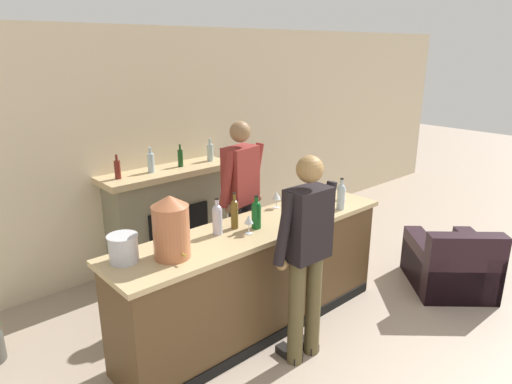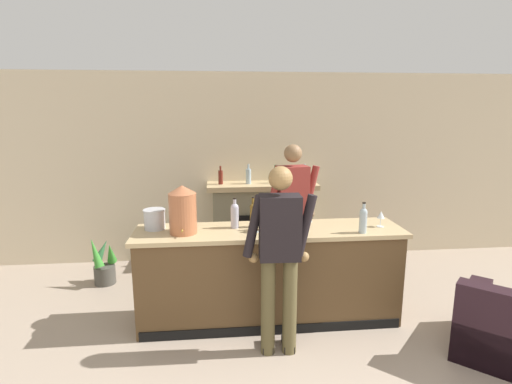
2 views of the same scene
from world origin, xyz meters
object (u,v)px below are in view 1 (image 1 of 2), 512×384
object	(u,v)px
armchair_black	(451,267)
wine_bottle_merlot_tall	(256,213)
wine_glass_by_dispenser	(249,220)
person_bartender	(241,200)
wine_bottle_cabernet_heavy	(234,213)
wine_bottle_rose_blush	(341,195)
copper_dispenser	(171,227)
fireplace_stone	(169,217)
wine_glass_near_bucket	(276,196)
wine_glass_front_right	(343,188)
wine_bottle_riesling_slim	(217,218)
ice_bucket_steel	(123,248)
person_customer	(306,252)

from	to	relation	value
armchair_black	wine_bottle_merlot_tall	xyz separation A→B (m)	(-2.07, 0.84, 0.90)
wine_glass_by_dispenser	wine_bottle_merlot_tall	bearing A→B (deg)	22.45
person_bartender	wine_bottle_cabernet_heavy	xyz separation A→B (m)	(-0.52, -0.53, 0.14)
armchair_black	wine_bottle_cabernet_heavy	xyz separation A→B (m)	(-2.22, 0.96, 0.91)
wine_bottle_cabernet_heavy	wine_bottle_rose_blush	distance (m)	1.12
copper_dispenser	wine_bottle_rose_blush	xyz separation A→B (m)	(1.78, -0.17, -0.10)
fireplace_stone	armchair_black	world-z (taller)	fireplace_stone
person_bartender	wine_glass_near_bucket	xyz separation A→B (m)	(0.12, -0.39, 0.12)
wine_bottle_merlot_tall	wine_glass_front_right	bearing A→B (deg)	-0.08
wine_glass_front_right	wine_bottle_merlot_tall	bearing A→B (deg)	179.92
wine_glass_near_bucket	person_bartender	bearing A→B (deg)	106.95
wine_bottle_rose_blush	wine_glass_front_right	xyz separation A→B (m)	(0.26, 0.18, -0.02)
armchair_black	wine_glass_near_bucket	xyz separation A→B (m)	(-1.58, 1.10, 0.89)
person_bartender	copper_dispenser	bearing A→B (deg)	-151.55
fireplace_stone	armchair_black	size ratio (longest dim) A/B	1.34
wine_bottle_riesling_slim	wine_glass_front_right	size ratio (longest dim) A/B	1.89
wine_glass_near_bucket	ice_bucket_steel	bearing A→B (deg)	-176.58
copper_dispenser	wine_bottle_rose_blush	size ratio (longest dim) A/B	1.55
ice_bucket_steel	wine_bottle_rose_blush	world-z (taller)	wine_bottle_rose_blush
wine_bottle_merlot_tall	wine_bottle_cabernet_heavy	size ratio (longest dim) A/B	0.91
fireplace_stone	wine_glass_front_right	world-z (taller)	fireplace_stone
wine_bottle_riesling_slim	wine_bottle_merlot_tall	bearing A→B (deg)	-19.06
person_customer	wine_bottle_riesling_slim	size ratio (longest dim) A/B	5.51
copper_dispenser	wine_glass_by_dispenser	world-z (taller)	copper_dispenser
fireplace_stone	person_customer	world-z (taller)	person_customer
person_bartender	ice_bucket_steel	xyz separation A→B (m)	(-1.53, -0.49, 0.10)
fireplace_stone	wine_glass_by_dispenser	bearing A→B (deg)	-98.72
ice_bucket_steel	wine_bottle_rose_blush	distance (m)	2.12
fireplace_stone	ice_bucket_steel	xyz separation A→B (m)	(-1.29, -1.54, 0.52)
ice_bucket_steel	wine_glass_near_bucket	distance (m)	1.65
person_bartender	wine_bottle_rose_blush	distance (m)	1.01
person_customer	wine_glass_front_right	bearing A→B (deg)	25.68
wine_bottle_riesling_slim	ice_bucket_steel	bearing A→B (deg)	176.92
wine_bottle_rose_blush	wine_bottle_riesling_slim	size ratio (longest dim) A/B	0.98
person_bartender	wine_bottle_merlot_tall	xyz separation A→B (m)	(-0.37, -0.65, 0.13)
fireplace_stone	ice_bucket_steel	world-z (taller)	fireplace_stone
wine_bottle_riesling_slim	wine_glass_front_right	world-z (taller)	wine_bottle_riesling_slim
fireplace_stone	wine_bottle_cabernet_heavy	bearing A→B (deg)	-100.03
armchair_black	wine_bottle_cabernet_heavy	size ratio (longest dim) A/B	3.62
wine_glass_by_dispenser	ice_bucket_steel	bearing A→B (deg)	168.14
armchair_black	copper_dispenser	distance (m)	3.20
person_bartender	ice_bucket_steel	bearing A→B (deg)	-162.18
fireplace_stone	wine_bottle_merlot_tall	bearing A→B (deg)	-94.55
armchair_black	wine_bottle_cabernet_heavy	distance (m)	2.58
fireplace_stone	copper_dispenser	distance (m)	2.08
fireplace_stone	wine_glass_front_right	bearing A→B (deg)	-58.18
wine_bottle_rose_blush	wine_bottle_riesling_slim	bearing A→B (deg)	166.69
wine_bottle_cabernet_heavy	copper_dispenser	bearing A→B (deg)	-169.23
fireplace_stone	person_bartender	distance (m)	1.15
wine_glass_front_right	wine_glass_by_dispenser	bearing A→B (deg)	-177.68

